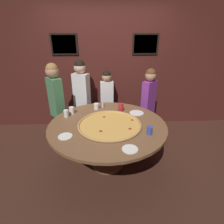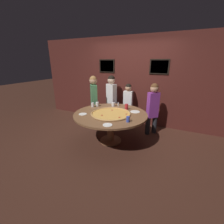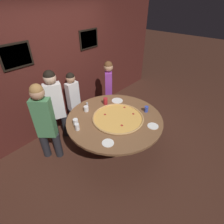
{
  "view_description": "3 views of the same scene",
  "coord_description": "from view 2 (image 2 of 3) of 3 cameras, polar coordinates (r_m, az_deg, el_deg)",
  "views": [
    {
      "loc": [
        -0.04,
        -2.26,
        1.95
      ],
      "look_at": [
        0.06,
        -0.1,
        0.97
      ],
      "focal_mm": 28.0,
      "sensor_mm": 36.0,
      "label": 1
    },
    {
      "loc": [
        1.43,
        -2.98,
        1.9
      ],
      "look_at": [
        0.08,
        -0.09,
        0.81
      ],
      "focal_mm": 24.0,
      "sensor_mm": 36.0,
      "label": 2
    },
    {
      "loc": [
        -1.93,
        -1.6,
        2.61
      ],
      "look_at": [
        -0.03,
        0.03,
        0.87
      ],
      "focal_mm": 28.0,
      "sensor_mm": 36.0,
      "label": 3
    }
  ],
  "objects": [
    {
      "name": "drink_cup_near_right",
      "position": [
        3.01,
        6.12,
        -2.74
      ],
      "size": [
        0.07,
        0.07,
        0.11
      ],
      "primitive_type": "cylinder",
      "color": "#384CB7",
      "rests_on": "dining_table"
    },
    {
      "name": "white_plate_beside_cup",
      "position": [
        2.87,
        -1.72,
        -4.92
      ],
      "size": [
        0.19,
        0.19,
        0.01
      ],
      "primitive_type": "cylinder",
      "color": "white",
      "rests_on": "dining_table"
    },
    {
      "name": "giant_pizza",
      "position": [
        3.44,
        -0.5,
        -0.6
      ],
      "size": [
        0.92,
        0.92,
        0.03
      ],
      "color": "#E5A84C",
      "rests_on": "dining_table"
    },
    {
      "name": "condiment_shaker",
      "position": [
        4.07,
        2.41,
        3.01
      ],
      "size": [
        0.04,
        0.04,
        0.1
      ],
      "color": "silver",
      "rests_on": "dining_table"
    },
    {
      "name": "dining_table",
      "position": [
        3.54,
        -0.55,
        -2.26
      ],
      "size": [
        1.71,
        1.71,
        0.74
      ],
      "color": "brown",
      "rests_on": "ground_plane"
    },
    {
      "name": "diner_side_left",
      "position": [
        4.05,
        15.29,
        2.16
      ],
      "size": [
        0.34,
        0.33,
        1.38
      ],
      "rotation": [
        0.0,
        0.0,
        -2.39
      ],
      "color": "#232328",
      "rests_on": "ground_plane"
    },
    {
      "name": "drink_cup_far_right",
      "position": [
        4.0,
        -7.33,
        2.69
      ],
      "size": [
        0.07,
        0.07,
        0.12
      ],
      "primitive_type": "cylinder",
      "color": "white",
      "rests_on": "dining_table"
    },
    {
      "name": "white_plate_far_back",
      "position": [
        3.64,
        8.77,
        0.11
      ],
      "size": [
        0.23,
        0.23,
        0.01
      ],
      "primitive_type": "cylinder",
      "color": "white",
      "rests_on": "dining_table"
    },
    {
      "name": "diner_far_left",
      "position": [
        4.56,
        6.09,
        3.8
      ],
      "size": [
        0.32,
        0.19,
        1.28
      ],
      "rotation": [
        0.0,
        0.0,
        -3.13
      ],
      "color": "#232328",
      "rests_on": "ground_plane"
    },
    {
      "name": "back_wall",
      "position": [
        4.7,
        7.24,
        11.45
      ],
      "size": [
        6.4,
        0.08,
        2.6
      ],
      "color": "#4C1E19",
      "rests_on": "ground_plane"
    },
    {
      "name": "ground_plane",
      "position": [
        3.81,
        -0.52,
        -11.02
      ],
      "size": [
        24.0,
        24.0,
        0.0
      ],
      "primitive_type": "plane",
      "color": "#422319"
    },
    {
      "name": "drink_cup_far_left",
      "position": [
        4.06,
        -5.63,
        3.0
      ],
      "size": [
        0.08,
        0.08,
        0.11
      ],
      "primitive_type": "cylinder",
      "color": "white",
      "rests_on": "dining_table"
    },
    {
      "name": "drink_cup_centre_back",
      "position": [
        4.03,
        0.48,
        2.9
      ],
      "size": [
        0.09,
        0.09,
        0.1
      ],
      "primitive_type": "cylinder",
      "color": "white",
      "rests_on": "dining_table"
    },
    {
      "name": "diner_side_right",
      "position": [
        4.54,
        -6.91,
        5.35
      ],
      "size": [
        0.34,
        0.37,
        1.5
      ],
      "rotation": [
        0.0,
        0.0,
        2.26
      ],
      "color": "#232328",
      "rests_on": "ground_plane"
    },
    {
      "name": "white_plate_left_side",
      "position": [
        3.5,
        -11.05,
        -0.78
      ],
      "size": [
        0.18,
        0.18,
        0.01
      ],
      "primitive_type": "cylinder",
      "color": "white",
      "rests_on": "dining_table"
    },
    {
      "name": "drink_cup_by_shaker",
      "position": [
        3.78,
        5.54,
        2.0
      ],
      "size": [
        0.08,
        0.08,
        0.14
      ],
      "primitive_type": "cylinder",
      "color": "#B22328",
      "rests_on": "dining_table"
    },
    {
      "name": "diner_far_right",
      "position": [
        4.61,
        -0.23,
        5.74
      ],
      "size": [
        0.4,
        0.28,
        1.5
      ],
      "rotation": [
        0.0,
        0.0,
        2.72
      ],
      "color": "#232328",
      "rests_on": "ground_plane"
    }
  ]
}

